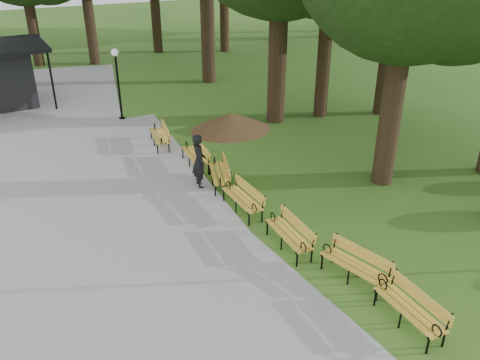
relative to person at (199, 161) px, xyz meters
name	(u,v)px	position (x,y,z in m)	size (l,w,h in m)	color
ground	(253,229)	(0.43, -3.19, -0.94)	(100.00, 100.00, 0.00)	#2D5819
path	(94,211)	(-3.57, -0.19, -0.91)	(12.00, 38.00, 0.06)	gray
person	(199,161)	(0.00, 0.00, 0.00)	(0.68, 0.45, 1.88)	black
lamp_post	(117,69)	(-0.82, 7.73, 1.35)	(0.32, 0.32, 3.19)	black
dirt_mound	(231,122)	(3.12, 4.40, -0.56)	(2.94, 2.94, 0.76)	#47301C
bench_0	(409,309)	(1.73, -8.13, -0.50)	(1.90, 0.64, 0.88)	gold
bench_1	(355,266)	(1.61, -6.35, -0.50)	(1.90, 0.64, 0.88)	gold
bench_2	(289,234)	(0.87, -4.44, -0.50)	(1.90, 0.64, 0.88)	gold
bench_3	(242,199)	(0.57, -2.12, -0.50)	(1.90, 0.64, 0.88)	gold
bench_4	(219,173)	(0.62, -0.18, -0.50)	(1.90, 0.64, 0.88)	gold
bench_5	(195,156)	(0.42, 1.54, -0.50)	(1.90, 0.64, 0.88)	gold
bench_6	(159,136)	(-0.19, 3.95, -0.50)	(1.90, 0.64, 0.88)	gold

